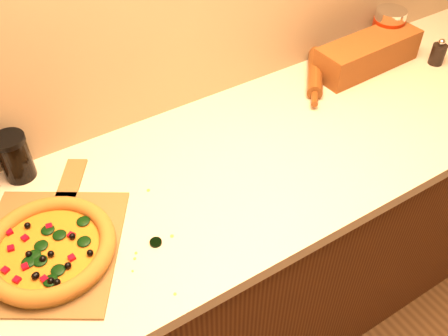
{
  "coord_description": "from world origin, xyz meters",
  "views": [
    {
      "loc": [
        -0.54,
        0.56,
        1.88
      ],
      "look_at": [
        -0.03,
        1.38,
        0.96
      ],
      "focal_mm": 40.0,
      "sensor_mm": 36.0,
      "label": 1
    }
  ],
  "objects_px": {
    "pizza_peel": "(50,244)",
    "pizza": "(49,248)",
    "rolling_pin": "(315,72)",
    "pepper_grinder": "(438,54)",
    "dark_jar": "(15,157)",
    "coffee_canister": "(387,29)"
  },
  "relations": [
    {
      "from": "pizza_peel",
      "to": "pizza",
      "type": "height_order",
      "value": "pizza"
    },
    {
      "from": "pizza_peel",
      "to": "pepper_grinder",
      "type": "xyz_separation_m",
      "value": [
        1.45,
        0.06,
        0.04
      ]
    },
    {
      "from": "pizza",
      "to": "pepper_grinder",
      "type": "bearing_deg",
      "value": 3.72
    },
    {
      "from": "pizza_peel",
      "to": "pizza",
      "type": "xyz_separation_m",
      "value": [
        -0.01,
        -0.03,
        0.02
      ]
    },
    {
      "from": "pepper_grinder",
      "to": "rolling_pin",
      "type": "relative_size",
      "value": 0.32
    },
    {
      "from": "pizza_peel",
      "to": "pizza",
      "type": "bearing_deg",
      "value": -71.22
    },
    {
      "from": "rolling_pin",
      "to": "dark_jar",
      "type": "relative_size",
      "value": 2.18
    },
    {
      "from": "pizza",
      "to": "rolling_pin",
      "type": "relative_size",
      "value": 1.04
    },
    {
      "from": "pizza",
      "to": "dark_jar",
      "type": "distance_m",
      "value": 0.32
    },
    {
      "from": "pizza_peel",
      "to": "dark_jar",
      "type": "distance_m",
      "value": 0.29
    },
    {
      "from": "pizza",
      "to": "coffee_canister",
      "type": "relative_size",
      "value": 2.02
    },
    {
      "from": "pepper_grinder",
      "to": "pizza_peel",
      "type": "bearing_deg",
      "value": -177.55
    },
    {
      "from": "pizza_peel",
      "to": "pizza",
      "type": "distance_m",
      "value": 0.04
    },
    {
      "from": "pizza",
      "to": "coffee_canister",
      "type": "xyz_separation_m",
      "value": [
        1.37,
        0.27,
        0.05
      ]
    },
    {
      "from": "pizza",
      "to": "coffee_canister",
      "type": "distance_m",
      "value": 1.4
    },
    {
      "from": "pizza",
      "to": "rolling_pin",
      "type": "bearing_deg",
      "value": 13.87
    },
    {
      "from": "pepper_grinder",
      "to": "rolling_pin",
      "type": "bearing_deg",
      "value": 160.11
    },
    {
      "from": "pizza_peel",
      "to": "dark_jar",
      "type": "xyz_separation_m",
      "value": [
        0.01,
        0.28,
        0.07
      ]
    },
    {
      "from": "pizza_peel",
      "to": "rolling_pin",
      "type": "bearing_deg",
      "value": 44.97
    },
    {
      "from": "pizza",
      "to": "rolling_pin",
      "type": "xyz_separation_m",
      "value": [
        1.02,
        0.25,
        -0.0
      ]
    },
    {
      "from": "pizza_peel",
      "to": "pizza",
      "type": "relative_size",
      "value": 1.68
    },
    {
      "from": "rolling_pin",
      "to": "coffee_canister",
      "type": "distance_m",
      "value": 0.35
    }
  ]
}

